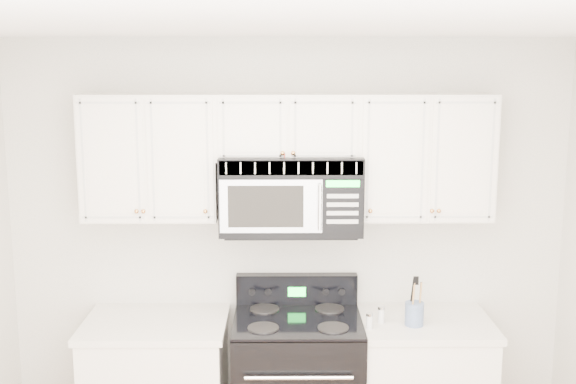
{
  "coord_description": "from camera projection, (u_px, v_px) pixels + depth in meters",
  "views": [
    {
      "loc": [
        -0.03,
        -2.7,
        2.47
      ],
      "look_at": [
        0.0,
        1.3,
        1.73
      ],
      "focal_mm": 45.0,
      "sensor_mm": 36.0,
      "label": 1
    }
  ],
  "objects": [
    {
      "name": "room",
      "position": [
        290.0,
        358.0,
        2.87
      ],
      "size": [
        3.51,
        3.51,
        2.61
      ],
      "color": "#956C4C",
      "rests_on": "ground"
    },
    {
      "name": "upper_cabinets",
      "position": [
        288.0,
        150.0,
        4.31
      ],
      "size": [
        2.44,
        0.37,
        0.75
      ],
      "color": "beige",
      "rests_on": "ground"
    },
    {
      "name": "microwave",
      "position": [
        291.0,
        193.0,
        4.31
      ],
      "size": [
        0.84,
        0.47,
        0.46
      ],
      "color": "black",
      "rests_on": "ground"
    },
    {
      "name": "utensil_crock",
      "position": [
        414.0,
        313.0,
        4.25
      ],
      "size": [
        0.11,
        0.11,
        0.3
      ],
      "color": "slate",
      "rests_on": "base_cabinet_right"
    },
    {
      "name": "shaker_salt",
      "position": [
        381.0,
        315.0,
        4.3
      ],
      "size": [
        0.04,
        0.04,
        0.1
      ],
      "color": "silver",
      "rests_on": "base_cabinet_right"
    },
    {
      "name": "shaker_pepper",
      "position": [
        369.0,
        321.0,
        4.2
      ],
      "size": [
        0.04,
        0.04,
        0.1
      ],
      "color": "silver",
      "rests_on": "base_cabinet_right"
    }
  ]
}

